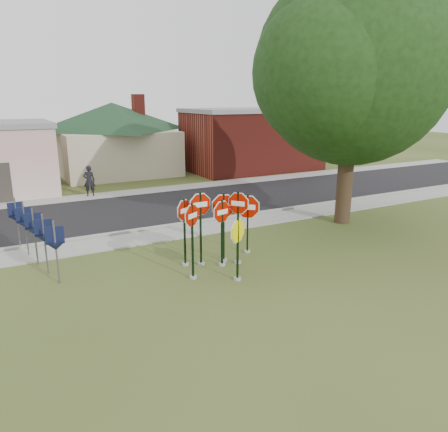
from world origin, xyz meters
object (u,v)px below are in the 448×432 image
stop_sign_center (222,224)px  oak_tree (353,67)px  pedestrian (89,181)px  stop_sign_yellow (238,242)px  stop_sign_left (192,231)px

stop_sign_center → oak_tree: oak_tree is taller
oak_tree → pedestrian: oak_tree is taller
stop_sign_center → pedestrian: size_ratio=1.37×
stop_sign_yellow → pedestrian: 14.44m
stop_sign_left → pedestrian: bearing=91.3°
stop_sign_yellow → pedestrian: (-1.48, 14.36, -0.32)m
stop_sign_center → oak_tree: 9.34m
stop_sign_left → stop_sign_yellow: bearing=-33.4°
stop_sign_left → pedestrian: size_ratio=1.45×
stop_sign_center → stop_sign_left: bearing=-158.2°
stop_sign_yellow → stop_sign_left: stop_sign_left is taller
stop_sign_yellow → oak_tree: 9.95m
oak_tree → pedestrian: size_ratio=6.75×
pedestrian → stop_sign_left: bearing=101.8°
oak_tree → pedestrian: bearing=129.5°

